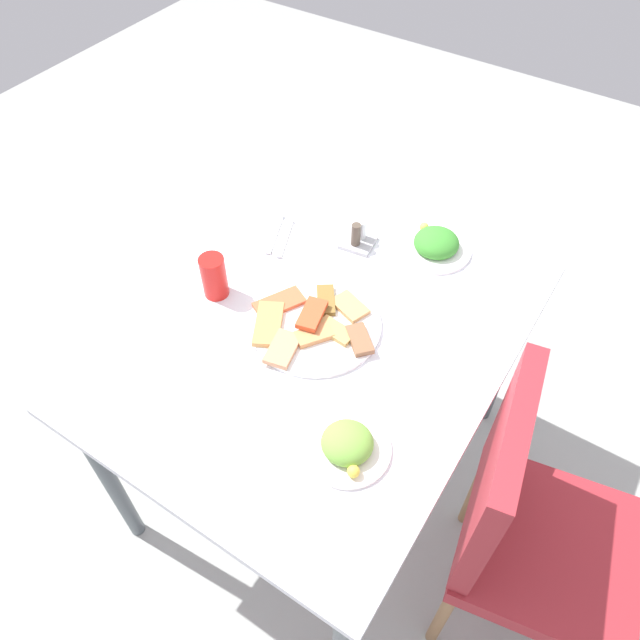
# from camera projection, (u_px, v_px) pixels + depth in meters

# --- Properties ---
(ground_plane) EXTENTS (6.00, 6.00, 0.00)m
(ground_plane) POSITION_uv_depth(u_px,v_px,m) (322.00, 468.00, 2.09)
(ground_plane) COLOR #A2A5A0
(dining_table) EXTENTS (1.13, 0.88, 0.75)m
(dining_table) POSITION_uv_depth(u_px,v_px,m) (323.00, 349.00, 1.59)
(dining_table) COLOR white
(dining_table) RESTS_ON ground_plane
(dining_chair) EXTENTS (0.49, 0.49, 0.90)m
(dining_chair) POSITION_uv_depth(u_px,v_px,m) (526.00, 522.00, 1.45)
(dining_chair) COLOR maroon
(dining_chair) RESTS_ON ground_plane
(pide_platter) EXTENTS (0.34, 0.34, 0.04)m
(pide_platter) POSITION_uv_depth(u_px,v_px,m) (313.00, 323.00, 1.52)
(pide_platter) COLOR white
(pide_platter) RESTS_ON dining_table
(salad_plate_greens) EXTENTS (0.19, 0.19, 0.07)m
(salad_plate_greens) POSITION_uv_depth(u_px,v_px,m) (347.00, 445.00, 1.29)
(salad_plate_greens) COLOR white
(salad_plate_greens) RESTS_ON dining_table
(salad_plate_rice) EXTENTS (0.20, 0.20, 0.07)m
(salad_plate_rice) POSITION_uv_depth(u_px,v_px,m) (436.00, 244.00, 1.70)
(salad_plate_rice) COLOR white
(salad_plate_rice) RESTS_ON dining_table
(soda_can) EXTENTS (0.07, 0.07, 0.12)m
(soda_can) POSITION_uv_depth(u_px,v_px,m) (214.00, 276.00, 1.56)
(soda_can) COLOR red
(soda_can) RESTS_ON dining_table
(paper_napkin) EXTENTS (0.14, 0.14, 0.00)m
(paper_napkin) POSITION_uv_depth(u_px,v_px,m) (280.00, 237.00, 1.75)
(paper_napkin) COLOR white
(paper_napkin) RESTS_ON dining_table
(fork) EXTENTS (0.16, 0.08, 0.00)m
(fork) POSITION_uv_depth(u_px,v_px,m) (275.00, 234.00, 1.75)
(fork) COLOR silver
(fork) RESTS_ON paper_napkin
(spoon) EXTENTS (0.15, 0.07, 0.00)m
(spoon) POSITION_uv_depth(u_px,v_px,m) (285.00, 238.00, 1.74)
(spoon) COLOR silver
(spoon) RESTS_ON paper_napkin
(condiment_caddy) EXTENTS (0.10, 0.10, 0.08)m
(condiment_caddy) POSITION_uv_depth(u_px,v_px,m) (358.00, 237.00, 1.71)
(condiment_caddy) COLOR #B2B2B7
(condiment_caddy) RESTS_ON dining_table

